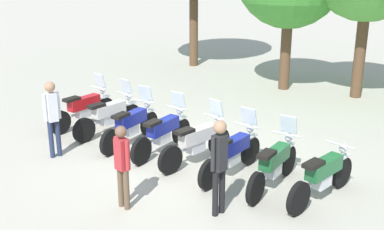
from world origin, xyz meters
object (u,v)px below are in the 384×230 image
object	(u,v)px
motorcycle_4	(197,141)
motorcycle_1	(109,115)
person_1	(219,160)
motorcycle_6	(274,164)
motorcycle_2	(131,124)
motorcycle_0	(84,108)
person_0	(122,161)
person_2	(52,113)
motorcycle_5	(232,153)
motorcycle_3	(163,132)
motorcycle_7	(323,175)

from	to	relation	value
motorcycle_4	motorcycle_1	bearing A→B (deg)	95.70
motorcycle_1	person_1	world-z (taller)	person_1
motorcycle_6	motorcycle_2	bearing A→B (deg)	86.62
motorcycle_0	person_0	bearing A→B (deg)	-121.48
person_0	person_2	distance (m)	3.06
motorcycle_5	motorcycle_0	bearing A→B (deg)	88.87
person_1	motorcycle_3	bearing A→B (deg)	-20.69
motorcycle_3	person_1	distance (m)	3.12
motorcycle_2	motorcycle_3	world-z (taller)	same
motorcycle_4	person_0	bearing A→B (deg)	-168.98
motorcycle_4	person_1	world-z (taller)	person_1
person_1	motorcycle_2	bearing A→B (deg)	-12.69
motorcycle_4	motorcycle_7	distance (m)	2.92
motorcycle_1	motorcycle_6	size ratio (longest dim) A/B	1.00
motorcycle_4	motorcycle_7	size ratio (longest dim) A/B	1.00
motorcycle_1	motorcycle_5	size ratio (longest dim) A/B	1.00
motorcycle_2	motorcycle_4	bearing A→B (deg)	-94.19
motorcycle_0	motorcycle_5	xyz separation A→B (m)	(4.87, -0.46, 0.00)
motorcycle_2	person_2	world-z (taller)	person_2
motorcycle_2	motorcycle_6	xyz separation A→B (m)	(3.90, -0.19, 0.00)
motorcycle_7	motorcycle_1	bearing A→B (deg)	97.36
motorcycle_3	person_2	world-z (taller)	person_2
motorcycle_6	motorcycle_7	distance (m)	0.98
motorcycle_5	person_2	distance (m)	4.17
motorcycle_5	motorcycle_7	distance (m)	1.95
motorcycle_7	person_1	bearing A→B (deg)	150.32
motorcycle_2	motorcycle_6	bearing A→B (deg)	-95.89
motorcycle_2	motorcycle_3	distance (m)	0.98
motorcycle_1	motorcycle_2	size ratio (longest dim) A/B	1.00
motorcycle_7	person_2	size ratio (longest dim) A/B	1.21
motorcycle_0	motorcycle_3	world-z (taller)	same
motorcycle_7	person_0	distance (m)	3.77
motorcycle_3	person_0	xyz separation A→B (m)	(0.98, -2.49, 0.41)
motorcycle_1	motorcycle_0	bearing A→B (deg)	93.25
motorcycle_3	person_2	bearing A→B (deg)	128.97
motorcycle_1	motorcycle_4	size ratio (longest dim) A/B	1.01
motorcycle_4	person_0	size ratio (longest dim) A/B	1.35
motorcycle_5	person_1	world-z (taller)	person_1
motorcycle_4	motorcycle_7	world-z (taller)	motorcycle_4
motorcycle_1	motorcycle_3	bearing A→B (deg)	-90.31
motorcycle_3	person_1	xyz separation A→B (m)	(2.55, -1.71, 0.54)
motorcycle_1	motorcycle_2	world-z (taller)	same
motorcycle_4	motorcycle_2	bearing A→B (deg)	100.02
motorcycle_1	motorcycle_2	bearing A→B (deg)	-97.25
motorcycle_2	motorcycle_5	size ratio (longest dim) A/B	1.00
motorcycle_1	motorcycle_5	distance (m)	3.92
motorcycle_2	motorcycle_4	xyz separation A→B (m)	(1.96, -0.04, 0.00)
motorcycle_2	person_1	xyz separation A→B (m)	(3.53, -1.71, 0.54)
motorcycle_0	motorcycle_3	bearing A→B (deg)	-91.75
motorcycle_1	motorcycle_3	xyz separation A→B (m)	(1.94, -0.24, 0.00)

